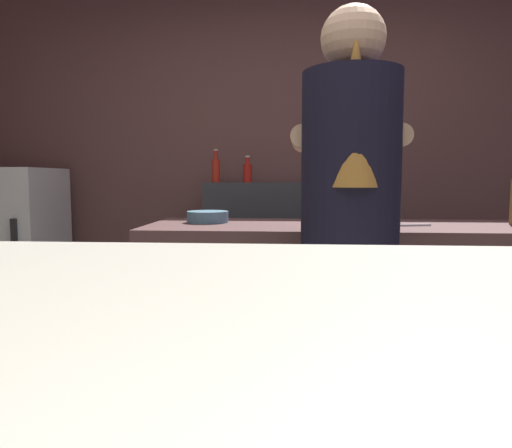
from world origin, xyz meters
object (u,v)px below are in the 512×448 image
at_px(chefs_knife, 403,225).
at_px(bottle_hot_sauce, 216,170).
at_px(bottle_vinegar, 313,173).
at_px(mini_fridge, 8,254).
at_px(bartender, 350,217).
at_px(mixing_bowl, 208,217).
at_px(bottle_soy, 248,172).
at_px(bottle_olive_oil, 318,171).

height_order(chefs_knife, bottle_hot_sauce, bottle_hot_sauce).
xyz_separation_m(chefs_knife, bottle_hot_sauce, (-1.01, 1.21, 0.26)).
distance_m(bottle_vinegar, bottle_hot_sauce, 0.67).
height_order(mini_fridge, bottle_hot_sauce, bottle_hot_sauce).
height_order(bartender, bottle_vinegar, bartender).
xyz_separation_m(mixing_bowl, bottle_vinegar, (0.54, 1.07, 0.22)).
height_order(mini_fridge, mixing_bowl, mini_fridge).
bearing_deg(mixing_bowl, bottle_vinegar, 63.18).
relative_size(bottle_soy, bottle_hot_sauce, 0.80).
height_order(mini_fridge, bottle_soy, bottle_soy).
bearing_deg(mini_fridge, bottle_hot_sauce, 7.42).
bearing_deg(mini_fridge, bartender, -33.43).
distance_m(mixing_bowl, bottle_hot_sauce, 1.14).
distance_m(chefs_knife, bottle_hot_sauce, 1.59).
xyz_separation_m(bartender, bottle_olive_oil, (-0.02, 1.50, 0.18)).
relative_size(mini_fridge, chefs_knife, 4.93).
distance_m(bartender, bottle_soy, 1.70).
height_order(bottle_olive_oil, bottle_hot_sauce, bottle_hot_sauce).
xyz_separation_m(mini_fridge, bartender, (2.16, -1.42, 0.39)).
height_order(mini_fridge, bartender, bartender).
relative_size(mini_fridge, bartender, 0.70).
relative_size(bartender, bottle_hot_sauce, 7.35).
bearing_deg(mixing_bowl, chefs_knife, -6.82).
distance_m(mini_fridge, bartender, 2.62).
relative_size(bottle_vinegar, bottle_hot_sauce, 0.76).
distance_m(bartender, bottle_vinegar, 1.59).
xyz_separation_m(bottle_vinegar, bottle_olive_oil, (0.03, -0.08, 0.01)).
bearing_deg(bottle_soy, bartender, -72.72).
bearing_deg(bottle_hot_sauce, mini_fridge, -172.58).
relative_size(bottle_vinegar, bottle_olive_oil, 0.88).
bearing_deg(bottle_vinegar, bottle_soy, 175.13).
bearing_deg(mixing_bowl, bottle_hot_sauce, 96.91).
height_order(bartender, bottle_olive_oil, bartender).
distance_m(mini_fridge, bottle_olive_oil, 2.21).
bearing_deg(mixing_bowl, mini_fridge, 149.74).
bearing_deg(bartender, bottle_olive_oil, 2.54).
relative_size(chefs_knife, bottle_hot_sauce, 1.04).
bearing_deg(mixing_bowl, bottle_olive_oil, 59.99).
bearing_deg(bottle_soy, mini_fridge, -173.45).
relative_size(bottle_olive_oil, bottle_hot_sauce, 0.86).
distance_m(mini_fridge, mixing_bowl, 1.85).
xyz_separation_m(bottle_vinegar, bottle_hot_sauce, (-0.67, 0.03, 0.02)).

